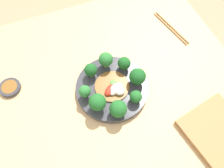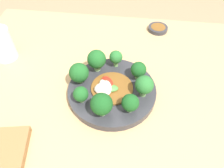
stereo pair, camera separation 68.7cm
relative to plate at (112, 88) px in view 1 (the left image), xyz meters
name	(u,v)px [view 1 (the left image)]	position (x,y,z in m)	size (l,w,h in m)	color
ground_plane	(119,143)	(0.03, 0.04, -0.77)	(8.00, 8.00, 0.00)	#9E8460
table	(121,126)	(0.03, 0.04, -0.39)	(0.98, 0.91, 0.76)	tan
plate	(112,88)	(0.00, 0.00, 0.00)	(0.26, 0.26, 0.02)	#333338
broccoli_northwest	(124,63)	(-0.06, 0.07, 0.04)	(0.05, 0.05, 0.06)	#7AAD5B
broccoli_northeast	(136,97)	(0.08, 0.05, 0.04)	(0.04, 0.04, 0.05)	#89B76B
broccoli_southwest	(91,70)	(-0.07, -0.05, 0.05)	(0.05, 0.05, 0.06)	#70A356
broccoli_west	(106,60)	(-0.09, 0.01, 0.05)	(0.05, 0.05, 0.07)	#70A356
broccoli_north	(138,77)	(0.02, 0.09, 0.05)	(0.06, 0.06, 0.07)	#7AAD5B
broccoli_south	(85,91)	(0.00, -0.10, 0.05)	(0.04, 0.04, 0.06)	#7AAD5B
broccoli_east	(118,109)	(0.10, -0.02, 0.05)	(0.06, 0.06, 0.06)	#89B76B
broccoli_southeast	(97,102)	(0.06, -0.07, 0.05)	(0.06, 0.06, 0.07)	#89B76B
stirfry_center	(114,88)	(0.01, 0.00, 0.02)	(0.12, 0.12, 0.02)	brown
chopsticks	(171,28)	(-0.18, 0.34, -0.01)	(0.21, 0.06, 0.01)	#AD7F4C
sauce_dish	(10,87)	(-0.14, -0.34, 0.00)	(0.08, 0.08, 0.02)	#333338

